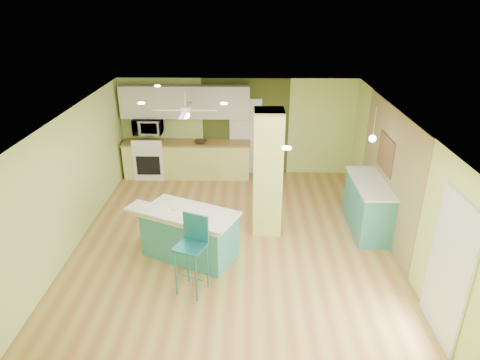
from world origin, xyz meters
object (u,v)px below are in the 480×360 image
object	(u,v)px
canister	(176,212)
side_counter	(369,206)
fruit_bowl	(200,142)
bar_stool	(193,242)
peninsula	(189,234)

from	to	relation	value
canister	side_counter	bearing A→B (deg)	17.54
fruit_bowl	canister	world-z (taller)	canister
bar_stool	peninsula	bearing A→B (deg)	124.71
side_counter	bar_stool	bearing A→B (deg)	-149.06
peninsula	canister	xyz separation A→B (m)	(-0.20, -0.11, 0.50)
bar_stool	side_counter	distance (m)	3.84
bar_stool	side_counter	world-z (taller)	bar_stool
peninsula	canister	distance (m)	0.55
side_counter	canister	distance (m)	3.88
bar_stool	fruit_bowl	bearing A→B (deg)	116.97
canister	bar_stool	bearing A→B (deg)	-63.76
bar_stool	side_counter	xyz separation A→B (m)	(3.28, 1.97, -0.35)
canister	peninsula	bearing A→B (deg)	30.00
bar_stool	fruit_bowl	distance (m)	4.53
peninsula	canister	size ratio (longest dim) A/B	13.04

